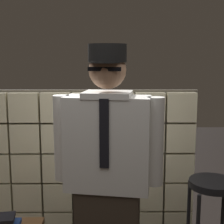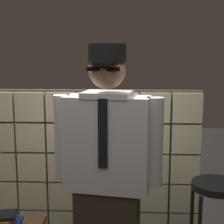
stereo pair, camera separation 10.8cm
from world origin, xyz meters
name	(u,v)px [view 1 (the left image)]	position (x,y,z in m)	size (l,w,h in m)	color
glass_block_wall	(88,167)	(0.00, 1.16, 0.68)	(1.96, 0.10, 1.41)	beige
standing_person	(108,178)	(0.18, 0.28, 0.91)	(0.70, 0.34, 1.75)	#382D23
bar_stool	(212,207)	(0.94, 0.53, 0.59)	(0.34, 0.34, 0.80)	black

